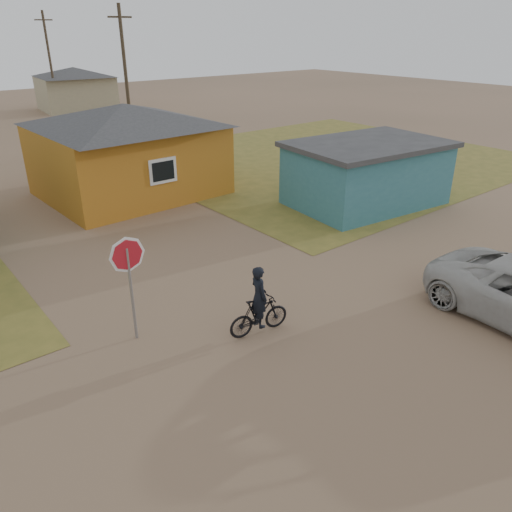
% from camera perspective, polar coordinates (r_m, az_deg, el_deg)
% --- Properties ---
extents(ground, '(120.00, 120.00, 0.00)m').
position_cam_1_polar(ground, '(11.48, 6.45, -11.90)').
color(ground, '#86674D').
extents(grass_ne, '(20.00, 18.00, 0.00)m').
position_cam_1_polar(grass_ne, '(29.15, 8.03, 10.99)').
color(grass_ne, olive).
rests_on(grass_ne, ground).
extents(house_yellow, '(7.72, 6.76, 3.90)m').
position_cam_1_polar(house_yellow, '(22.84, -14.45, 11.80)').
color(house_yellow, '#AE6A1A').
rests_on(house_yellow, ground).
extents(shed_turquoise, '(6.71, 4.93, 2.60)m').
position_cam_1_polar(shed_turquoise, '(21.41, 12.51, 9.25)').
color(shed_turquoise, teal).
rests_on(shed_turquoise, ground).
extents(house_beige_east, '(6.95, 6.05, 3.60)m').
position_cam_1_polar(house_beige_east, '(49.50, -19.91, 17.62)').
color(house_beige_east, tan).
rests_on(house_beige_east, ground).
extents(utility_pole_near, '(1.40, 0.20, 8.00)m').
position_cam_1_polar(utility_pole_near, '(31.38, -14.63, 19.11)').
color(utility_pole_near, '#423527').
rests_on(utility_pole_near, ground).
extents(utility_pole_far, '(1.40, 0.20, 8.00)m').
position_cam_1_polar(utility_pole_far, '(46.63, -22.44, 19.74)').
color(utility_pole_far, '#423527').
rests_on(utility_pole_far, ground).
extents(stop_sign, '(0.81, 0.37, 2.63)m').
position_cam_1_polar(stop_sign, '(11.58, -14.37, -1.12)').
color(stop_sign, gray).
rests_on(stop_sign, ground).
extents(cyclist, '(1.63, 0.71, 1.79)m').
position_cam_1_polar(cyclist, '(12.03, 0.34, -6.12)').
color(cyclist, black).
rests_on(cyclist, ground).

